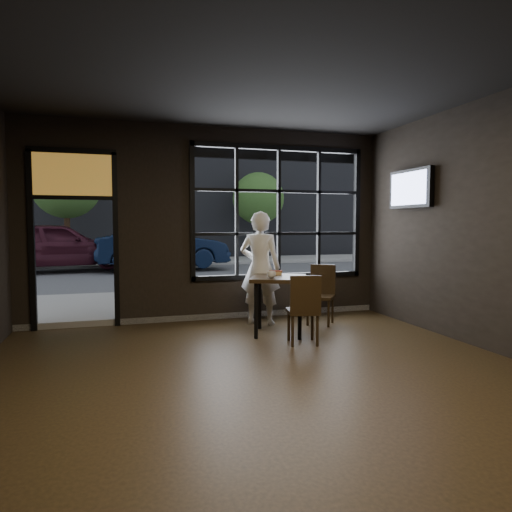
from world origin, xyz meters
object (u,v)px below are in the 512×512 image
object	(u,v)px
cafe_table	(279,305)
navy_car	(163,247)
man	(260,268)
chair_near	(303,309)

from	to	relation	value
cafe_table	navy_car	xyz separation A→B (m)	(-0.78, 9.73, 0.41)
cafe_table	man	size ratio (longest dim) A/B	0.47
chair_near	navy_car	distance (m)	10.37
chair_near	man	distance (m)	1.42
man	chair_near	bearing A→B (deg)	128.46
cafe_table	chair_near	world-z (taller)	chair_near
cafe_table	chair_near	size ratio (longest dim) A/B	0.90
cafe_table	navy_car	world-z (taller)	navy_car
chair_near	man	xyz separation A→B (m)	(-0.19, 1.34, 0.43)
man	navy_car	world-z (taller)	man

